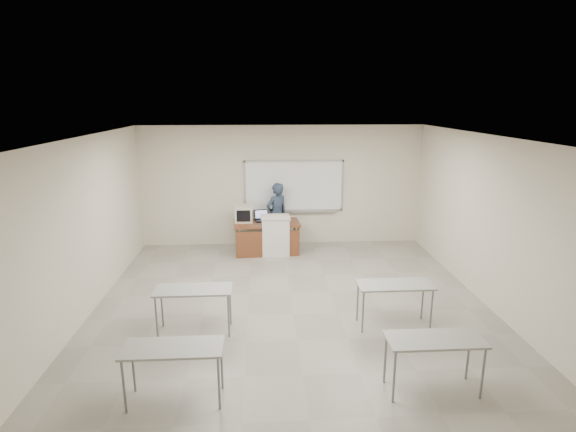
{
  "coord_description": "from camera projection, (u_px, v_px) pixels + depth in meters",
  "views": [
    {
      "loc": [
        -0.52,
        -7.06,
        3.58
      ],
      "look_at": [
        0.05,
        2.2,
        1.18
      ],
      "focal_mm": 28.0,
      "sensor_mm": 36.0,
      "label": 1
    }
  ],
  "objects": [
    {
      "name": "floor",
      "position": [
        293.0,
        314.0,
        7.75
      ],
      "size": [
        7.0,
        8.0,
        0.01
      ],
      "primitive_type": "cube",
      "color": "gray",
      "rests_on": "ground"
    },
    {
      "name": "instructor_desk",
      "position": [
        267.0,
        231.0,
        10.67
      ],
      "size": [
        1.56,
        0.78,
        0.75
      ],
      "rotation": [
        0.0,
        0.0,
        0.06
      ],
      "color": "brown",
      "rests_on": "floor"
    },
    {
      "name": "crt_monitor",
      "position": [
        244.0,
        214.0,
        10.77
      ],
      "size": [
        0.42,
        0.47,
        0.4
      ],
      "rotation": [
        0.0,
        0.0,
        0.02
      ],
      "color": "#B8B39B",
      "rests_on": "instructor_desk"
    },
    {
      "name": "presenter",
      "position": [
        277.0,
        215.0,
        11.15
      ],
      "size": [
        0.71,
        0.65,
        1.62
      ],
      "primitive_type": "imported",
      "rotation": [
        0.0,
        0.0,
        3.72
      ],
      "color": "black",
      "rests_on": "floor"
    },
    {
      "name": "student_desks",
      "position": [
        300.0,
        315.0,
        6.28
      ],
      "size": [
        4.4,
        2.2,
        0.73
      ],
      "color": "#A4A59F",
      "rests_on": "floor"
    },
    {
      "name": "whiteboard",
      "position": [
        294.0,
        187.0,
        11.23
      ],
      "size": [
        2.48,
        0.1,
        1.31
      ],
      "color": "white",
      "rests_on": "floor"
    },
    {
      "name": "keyboard",
      "position": [
        281.0,
        215.0,
        10.62
      ],
      "size": [
        0.42,
        0.21,
        0.02
      ],
      "primitive_type": "cube",
      "rotation": [
        0.0,
        0.0,
        -0.21
      ],
      "color": "#B8B39B",
      "rests_on": "podium"
    },
    {
      "name": "podium",
      "position": [
        275.0,
        235.0,
        10.65
      ],
      "size": [
        0.67,
        0.49,
        0.94
      ],
      "rotation": [
        0.0,
        0.0,
        0.03
      ],
      "color": "white",
      "rests_on": "floor"
    },
    {
      "name": "mouse",
      "position": [
        289.0,
        221.0,
        10.8
      ],
      "size": [
        0.11,
        0.09,
        0.04
      ],
      "primitive_type": "ellipsoid",
      "rotation": [
        0.0,
        0.0,
        0.37
      ],
      "color": "#ACAEB5",
      "rests_on": "instructor_desk"
    },
    {
      "name": "laptop",
      "position": [
        262.0,
        218.0,
        10.86
      ],
      "size": [
        0.34,
        0.32,
        0.25
      ],
      "rotation": [
        0.0,
        0.0,
        0.17
      ],
      "color": "black",
      "rests_on": "instructor_desk"
    }
  ]
}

